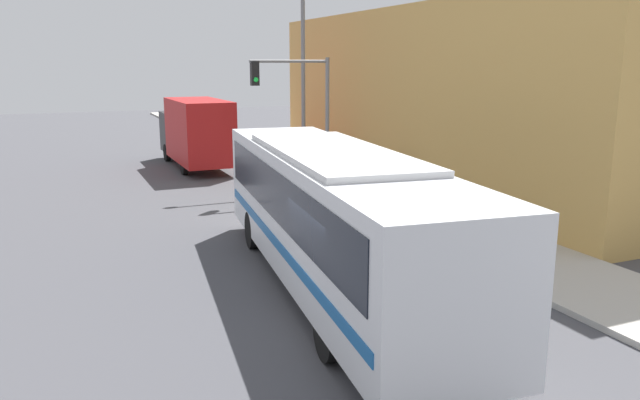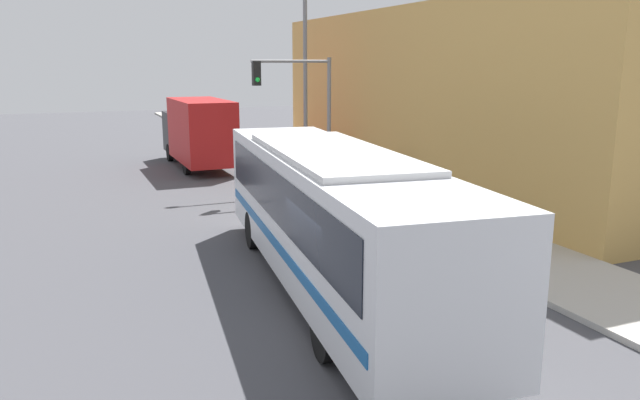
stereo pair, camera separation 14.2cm
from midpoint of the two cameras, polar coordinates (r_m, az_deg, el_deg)
The scene contains 11 objects.
ground_plane at distance 12.43m, azimuth 2.69°, elevation -11.86°, with size 120.00×120.00×0.00m, color #47474C.
sidewalk at distance 32.55m, azimuth -2.80°, elevation 3.54°, with size 3.27×70.00×0.14m.
building_facade at distance 27.47m, azimuth 12.11°, elevation 9.13°, with size 6.00×22.58×7.29m.
city_bus at distance 14.00m, azimuth 1.31°, elevation -0.86°, with size 3.97×12.34×3.26m.
delivery_truck at distance 31.44m, azimuth -10.99°, elevation 6.22°, with size 2.26×7.69×3.38m.
fire_hydrant at distance 18.92m, azimuth 9.88°, elevation -1.75°, with size 0.22×0.30×0.77m.
traffic_light_pole at distance 24.68m, azimuth -1.43°, elevation 9.17°, with size 3.28×0.35×5.17m.
parking_meter at distance 22.28m, azimuth 4.26°, elevation 1.65°, with size 0.14×0.14×1.18m.
street_lamp at distance 27.59m, azimuth -1.90°, elevation 12.05°, with size 2.87×0.28×8.09m.
pedestrian_near_corner at distance 24.21m, azimuth 6.77°, elevation 2.50°, with size 0.34×0.34×1.62m.
pedestrian_mid_block at distance 28.52m, azimuth 1.08°, elevation 4.22°, with size 0.34×0.34×1.73m.
Camera 2 is at (-4.88, -10.22, 5.12)m, focal length 35.00 mm.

